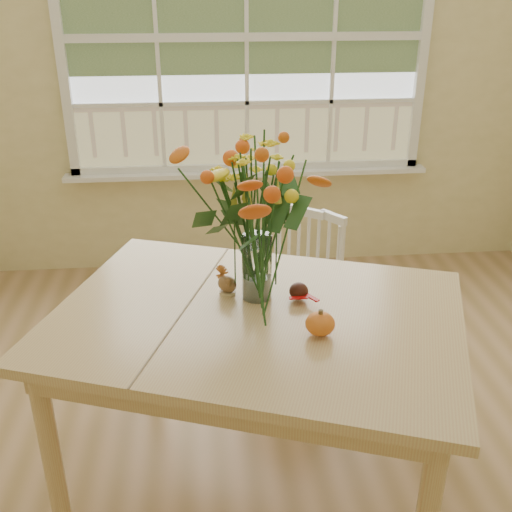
{
  "coord_description": "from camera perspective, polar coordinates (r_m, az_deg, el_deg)",
  "views": [
    {
      "loc": [
        -0.31,
        -1.68,
        1.89
      ],
      "look_at": [
        -0.13,
        0.2,
        1.0
      ],
      "focal_mm": 42.0,
      "sensor_mm": 36.0,
      "label": 1
    }
  ],
  "objects": [
    {
      "name": "dining_table",
      "position": [
        2.22,
        0.05,
        -7.52
      ],
      "size": [
        1.72,
        1.47,
        0.78
      ],
      "rotation": [
        0.0,
        0.0,
        -0.34
      ],
      "color": "tan",
      "rests_on": "floor"
    },
    {
      "name": "window",
      "position": [
        3.92,
        -0.9,
        19.87
      ],
      "size": [
        2.42,
        0.12,
        1.74
      ],
      "color": "silver",
      "rests_on": "wall_back"
    },
    {
      "name": "dark_gourd",
      "position": [
        2.26,
        4.08,
        -3.43
      ],
      "size": [
        0.13,
        0.12,
        0.06
      ],
      "color": "#38160F",
      "rests_on": "dining_table"
    },
    {
      "name": "flower_vase",
      "position": [
        2.13,
        0.09,
        5.0
      ],
      "size": [
        0.53,
        0.53,
        0.63
      ],
      "color": "white",
      "rests_on": "dining_table"
    },
    {
      "name": "pumpkin",
      "position": [
        2.04,
        6.12,
        -6.54
      ],
      "size": [
        0.1,
        0.1,
        0.08
      ],
      "primitive_type": "ellipsoid",
      "color": "#D75219",
      "rests_on": "dining_table"
    },
    {
      "name": "windsor_chair",
      "position": [
        2.98,
        4.1,
        -3.06
      ],
      "size": [
        0.54,
        0.54,
        0.86
      ],
      "rotation": [
        0.0,
        0.0,
        -0.65
      ],
      "color": "white",
      "rests_on": "floor"
    },
    {
      "name": "wall_back",
      "position": [
        3.98,
        -0.93,
        17.31
      ],
      "size": [
        4.0,
        0.02,
        2.7
      ],
      "primitive_type": "cube",
      "color": "#D6C989",
      "rests_on": "floor"
    },
    {
      "name": "floor",
      "position": [
        2.55,
        3.62,
        -22.88
      ],
      "size": [
        4.0,
        4.5,
        0.01
      ],
      "primitive_type": "cube",
      "color": "#9F7D4D",
      "rests_on": "ground"
    },
    {
      "name": "turkey_figurine",
      "position": [
        2.29,
        -2.76,
        -2.7
      ],
      "size": [
        0.1,
        0.1,
        0.1
      ],
      "rotation": [
        0.0,
        0.0,
        -0.74
      ],
      "color": "#CCB78C",
      "rests_on": "dining_table"
    }
  ]
}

